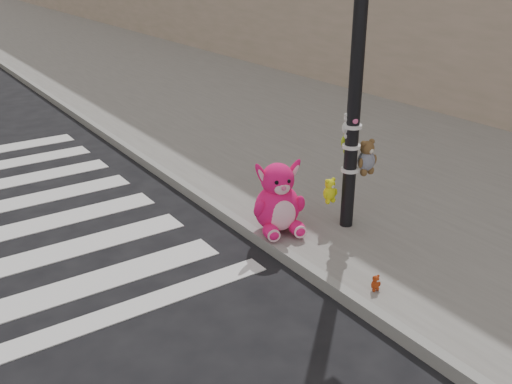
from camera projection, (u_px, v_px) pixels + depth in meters
sidewalk_near at (198, 88)px, 14.76m from camera, size 7.00×80.00×0.14m
curb_edge at (65, 107)px, 12.96m from camera, size 0.12×80.00×0.15m
signal_pole at (356, 96)px, 6.63m from camera, size 0.68×0.49×4.00m
pink_bunny at (278, 202)px, 6.97m from camera, size 0.73×0.80×0.93m
red_teddy at (375, 283)px, 5.82m from camera, size 0.13×0.10×0.18m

